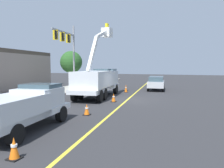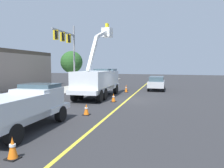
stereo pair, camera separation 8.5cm
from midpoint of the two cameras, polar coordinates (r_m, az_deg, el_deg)
ground at (r=19.59m, az=4.34°, el=-4.05°), size 120.00×120.00×0.00m
sidewalk_far_side at (r=22.85m, az=-18.24°, el=-2.86°), size 59.92×11.86×0.12m
lane_centre_stripe at (r=19.59m, az=4.34°, el=-4.03°), size 49.54×7.07×0.01m
utility_bucket_truck at (r=20.90m, az=-3.57°, el=0.97°), size 8.47×3.61×7.25m
service_pickup_truck at (r=10.89m, az=-22.22°, el=-5.48°), size 5.84×2.85×2.06m
passing_minivan at (r=27.56m, az=11.71°, el=0.44°), size 5.02×2.55×1.69m
traffic_cone_leading at (r=7.90m, az=-24.37°, el=-15.10°), size 0.40×0.40×0.73m
traffic_cone_mid_front at (r=13.40m, az=-6.58°, el=-6.67°), size 0.40×0.40×0.70m
traffic_cone_mid_rear at (r=18.15m, az=0.53°, el=-3.60°), size 0.40×0.40×0.72m
traffic_cone_trailing at (r=24.76m, az=3.84°, el=-1.19°), size 0.40×0.40×0.88m
traffic_signal_mast at (r=26.16m, az=-11.31°, el=9.74°), size 5.34×1.02×7.93m
street_tree_right at (r=31.46m, az=-10.49°, el=5.65°), size 3.11×3.11×5.11m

